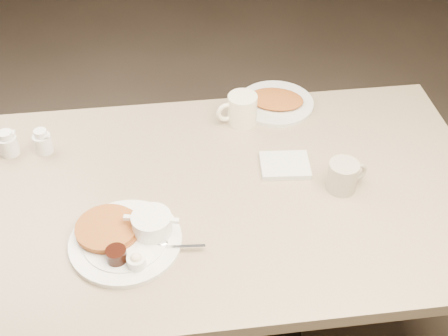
{
  "coord_description": "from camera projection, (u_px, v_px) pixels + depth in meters",
  "views": [
    {
      "loc": [
        -0.15,
        -1.19,
        1.91
      ],
      "look_at": [
        0.0,
        0.02,
        0.82
      ],
      "focal_mm": 47.13,
      "sensor_mm": 36.0,
      "label": 1
    }
  ],
  "objects": [
    {
      "name": "napkin",
      "position": [
        285.0,
        165.0,
        1.74
      ],
      "size": [
        0.15,
        0.13,
        0.02
      ],
      "color": "silver",
      "rests_on": "diner_table"
    },
    {
      "name": "hash_plate",
      "position": [
        276.0,
        102.0,
        1.97
      ],
      "size": [
        0.32,
        0.32,
        0.04
      ],
      "color": "silver",
      "rests_on": "diner_table"
    },
    {
      "name": "coffee_mug_near",
      "position": [
        344.0,
        176.0,
        1.65
      ],
      "size": [
        0.13,
        0.1,
        0.09
      ],
      "color": "#B0A892",
      "rests_on": "diner_table"
    },
    {
      "name": "diner_table",
      "position": [
        225.0,
        231.0,
        1.78
      ],
      "size": [
        1.5,
        0.9,
        0.75
      ],
      "color": "tan",
      "rests_on": "ground"
    },
    {
      "name": "creamer_right",
      "position": [
        42.0,
        142.0,
        1.77
      ],
      "size": [
        0.07,
        0.07,
        0.08
      ],
      "color": "white",
      "rests_on": "diner_table"
    },
    {
      "name": "creamer_left",
      "position": [
        8.0,
        144.0,
        1.77
      ],
      "size": [
        0.09,
        0.06,
        0.08
      ],
      "color": "white",
      "rests_on": "diner_table"
    },
    {
      "name": "coffee_mug_far",
      "position": [
        241.0,
        109.0,
        1.87
      ],
      "size": [
        0.14,
        0.11,
        0.1
      ],
      "color": "white",
      "rests_on": "diner_table"
    },
    {
      "name": "main_plate",
      "position": [
        128.0,
        235.0,
        1.51
      ],
      "size": [
        0.38,
        0.35,
        0.07
      ],
      "color": "white",
      "rests_on": "diner_table"
    }
  ]
}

